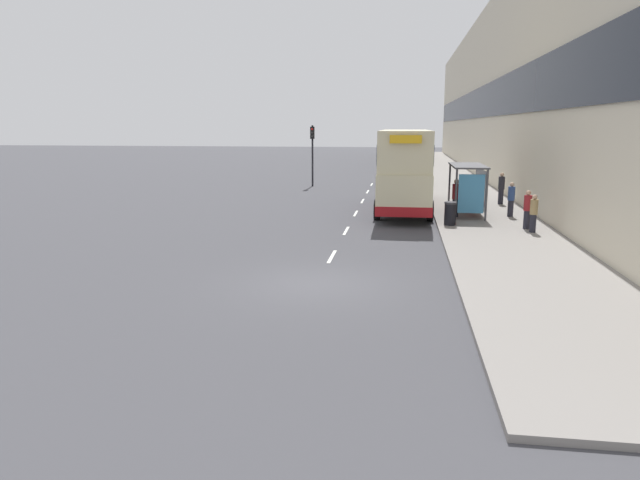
% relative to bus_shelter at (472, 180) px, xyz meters
% --- Properties ---
extents(ground_plane, '(220.00, 220.00, 0.00)m').
position_rel_bus_shelter_xyz_m(ground_plane, '(-5.77, -13.16, -1.88)').
color(ground_plane, '#424247').
extents(pavement, '(5.00, 93.00, 0.14)m').
position_rel_bus_shelter_xyz_m(pavement, '(0.73, 25.34, -1.81)').
color(pavement, gray).
rests_on(pavement, ground_plane).
extents(terrace_facade, '(3.10, 93.00, 14.54)m').
position_rel_bus_shelter_xyz_m(terrace_facade, '(4.72, 25.34, 5.39)').
color(terrace_facade, beige).
rests_on(terrace_facade, ground_plane).
extents(lane_mark_0, '(0.12, 2.00, 0.01)m').
position_rel_bus_shelter_xyz_m(lane_mark_0, '(-5.77, -9.60, -1.87)').
color(lane_mark_0, silver).
rests_on(lane_mark_0, ground_plane).
extents(lane_mark_1, '(0.12, 2.00, 0.01)m').
position_rel_bus_shelter_xyz_m(lane_mark_1, '(-5.77, -4.51, -1.87)').
color(lane_mark_1, silver).
rests_on(lane_mark_1, ground_plane).
extents(lane_mark_2, '(0.12, 2.00, 0.01)m').
position_rel_bus_shelter_xyz_m(lane_mark_2, '(-5.77, 0.58, -1.87)').
color(lane_mark_2, silver).
rests_on(lane_mark_2, ground_plane).
extents(lane_mark_3, '(0.12, 2.00, 0.01)m').
position_rel_bus_shelter_xyz_m(lane_mark_3, '(-5.77, 5.67, -1.87)').
color(lane_mark_3, silver).
rests_on(lane_mark_3, ground_plane).
extents(lane_mark_4, '(0.12, 2.00, 0.01)m').
position_rel_bus_shelter_xyz_m(lane_mark_4, '(-5.77, 10.76, -1.87)').
color(lane_mark_4, silver).
rests_on(lane_mark_4, ground_plane).
extents(lane_mark_5, '(0.12, 2.00, 0.01)m').
position_rel_bus_shelter_xyz_m(lane_mark_5, '(-5.77, 15.85, -1.87)').
color(lane_mark_5, silver).
rests_on(lane_mark_5, ground_plane).
extents(bus_shelter, '(1.60, 4.20, 2.48)m').
position_rel_bus_shelter_xyz_m(bus_shelter, '(0.00, 0.00, 0.00)').
color(bus_shelter, '#4C4C51').
rests_on(bus_shelter, ground_plane).
extents(double_decker_bus_near, '(2.85, 11.18, 4.30)m').
position_rel_bus_shelter_xyz_m(double_decker_bus_near, '(-3.30, 2.12, 0.41)').
color(double_decker_bus_near, beige).
rests_on(double_decker_bus_near, ground_plane).
extents(car_0, '(2.02, 4.49, 1.84)m').
position_rel_bus_shelter_xyz_m(car_0, '(-3.45, 14.94, -0.97)').
color(car_0, black).
rests_on(car_0, ground_plane).
extents(car_1, '(2.09, 4.47, 1.77)m').
position_rel_bus_shelter_xyz_m(car_1, '(-3.05, 44.66, -1.00)').
color(car_1, black).
rests_on(car_1, ground_plane).
extents(car_2, '(1.94, 4.11, 1.81)m').
position_rel_bus_shelter_xyz_m(car_2, '(-3.56, 35.29, -0.99)').
color(car_2, black).
rests_on(car_2, ground_plane).
extents(car_3, '(2.05, 4.09, 1.66)m').
position_rel_bus_shelter_xyz_m(car_3, '(-3.35, 57.07, -1.05)').
color(car_3, black).
rests_on(car_3, ground_plane).
extents(pedestrian_at_shelter, '(0.37, 0.37, 1.85)m').
position_rel_bus_shelter_xyz_m(pedestrian_at_shelter, '(-0.79, -0.68, -0.79)').
color(pedestrian_at_shelter, '#23232D').
rests_on(pedestrian_at_shelter, ground_plane).
extents(pedestrian_1, '(0.35, 0.35, 1.79)m').
position_rel_bus_shelter_xyz_m(pedestrian_1, '(2.19, 4.45, -0.82)').
color(pedestrian_1, '#23232D').
rests_on(pedestrian_1, ground_plane).
extents(pedestrian_2, '(0.32, 0.32, 1.59)m').
position_rel_bus_shelter_xyz_m(pedestrian_2, '(2.07, -4.47, -0.92)').
color(pedestrian_2, '#23232D').
rests_on(pedestrian_2, ground_plane).
extents(pedestrian_3, '(0.33, 0.33, 1.68)m').
position_rel_bus_shelter_xyz_m(pedestrian_3, '(1.98, -3.65, -0.88)').
color(pedestrian_3, '#23232D').
rests_on(pedestrian_3, ground_plane).
extents(pedestrian_4, '(0.33, 0.33, 1.68)m').
position_rel_bus_shelter_xyz_m(pedestrian_4, '(1.92, -0.18, -0.88)').
color(pedestrian_4, '#23232D').
rests_on(pedestrian_4, ground_plane).
extents(litter_bin, '(0.55, 0.55, 1.05)m').
position_rel_bus_shelter_xyz_m(litter_bin, '(-1.22, -3.15, -1.21)').
color(litter_bin, black).
rests_on(litter_bin, ground_plane).
extents(traffic_light_far_kerb, '(0.30, 0.32, 4.57)m').
position_rel_bus_shelter_xyz_m(traffic_light_far_kerb, '(-10.17, 13.90, 1.21)').
color(traffic_light_far_kerb, black).
rests_on(traffic_light_far_kerb, ground_plane).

